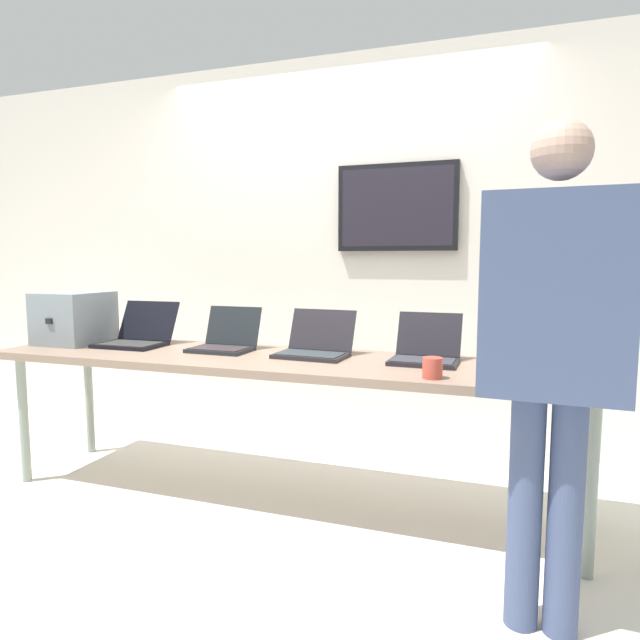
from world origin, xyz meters
TOP-DOWN VIEW (x-y plane):
  - ground at (0.00, 0.00)m, footprint 8.00×8.00m
  - back_wall at (0.01, 1.13)m, footprint 8.00×0.11m
  - workbench at (0.00, 0.00)m, footprint 3.04×0.70m
  - equipment_box at (-1.31, 0.04)m, footprint 0.33×0.38m
  - laptop_station_0 at (-0.91, 0.09)m, footprint 0.36×0.36m
  - laptop_station_1 at (-0.35, 0.10)m, footprint 0.32×0.30m
  - laptop_station_2 at (0.17, 0.10)m, footprint 0.37×0.33m
  - laptop_station_3 at (0.73, 0.11)m, footprint 0.32×0.32m
  - laptop_station_4 at (1.29, 0.10)m, footprint 0.39×0.33m
  - person at (1.23, -0.62)m, footprint 0.45×0.60m
  - coffee_mug at (0.81, -0.25)m, footprint 0.08×0.08m

SIDE VIEW (x-z plane):
  - ground at x=0.00m, z-range -0.04..0.00m
  - workbench at x=0.00m, z-range 0.32..1.07m
  - coffee_mug at x=0.81m, z-range 0.75..0.83m
  - laptop_station_3 at x=0.73m, z-range 0.69..0.91m
  - laptop_station_2 at x=0.17m, z-range 0.69..0.91m
  - laptop_station_1 at x=-0.35m, z-range 0.69..0.91m
  - laptop_station_0 at x=-0.91m, z-range 0.68..0.92m
  - laptop_station_4 at x=1.29m, z-range 0.68..0.93m
  - equipment_box at x=-1.31m, z-range 0.75..1.05m
  - person at x=1.23m, z-range 0.17..1.83m
  - back_wall at x=0.01m, z-range 0.01..2.59m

